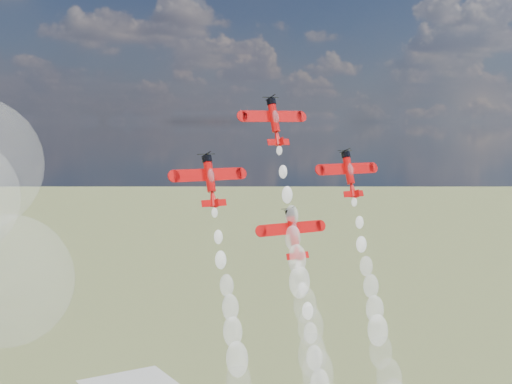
{
  "coord_description": "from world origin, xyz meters",
  "views": [
    {
      "loc": [
        -85.46,
        -90.12,
        90.57
      ],
      "look_at": [
        -18.58,
        21.12,
        77.76
      ],
      "focal_mm": 50.0,
      "sensor_mm": 36.0,
      "label": 1
    }
  ],
  "objects_px": {
    "plane_slot": "(293,233)",
    "plane_lead": "(274,120)",
    "plane_right": "(349,173)",
    "plane_left": "(210,179)"
  },
  "relations": [
    {
      "from": "plane_slot",
      "to": "plane_lead",
      "type": "bearing_deg",
      "value": 90.0
    },
    {
      "from": "plane_right",
      "to": "plane_left",
      "type": "bearing_deg",
      "value": 180.0
    },
    {
      "from": "plane_lead",
      "to": "plane_slot",
      "type": "relative_size",
      "value": 1.0
    },
    {
      "from": "plane_lead",
      "to": "plane_right",
      "type": "distance_m",
      "value": 18.93
    },
    {
      "from": "plane_left",
      "to": "plane_slot",
      "type": "xyz_separation_m",
      "value": [
        15.51,
        -3.31,
        -10.34
      ]
    },
    {
      "from": "plane_lead",
      "to": "plane_slot",
      "type": "distance_m",
      "value": 21.71
    },
    {
      "from": "plane_lead",
      "to": "plane_slot",
      "type": "bearing_deg",
      "value": -90.0
    },
    {
      "from": "plane_right",
      "to": "plane_slot",
      "type": "bearing_deg",
      "value": -167.97
    },
    {
      "from": "plane_left",
      "to": "plane_slot",
      "type": "relative_size",
      "value": 1.0
    },
    {
      "from": "plane_left",
      "to": "plane_right",
      "type": "xyz_separation_m",
      "value": [
        31.02,
        0.0,
        0.0
      ]
    }
  ]
}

